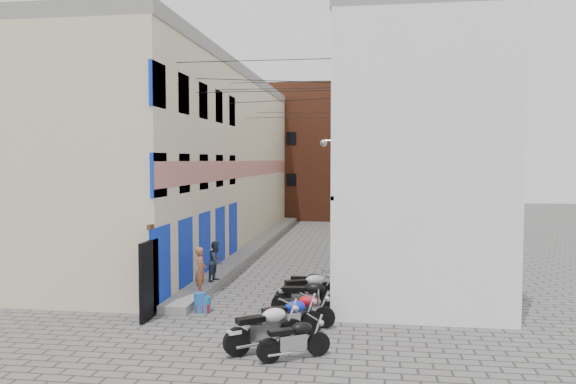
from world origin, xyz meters
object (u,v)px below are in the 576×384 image
at_px(motorcycle_b, 265,326).
at_px(motorcycle_e, 307,296).
at_px(motorcycle_c, 288,316).
at_px(motorcycle_f, 308,288).
at_px(water_jug_far, 200,302).
at_px(person_a, 201,270).
at_px(motorcycle_a, 294,337).
at_px(red_crate, 203,308).
at_px(person_b, 216,261).
at_px(motorcycle_d, 301,308).
at_px(motorcycle_g, 309,283).
at_px(water_jug_near, 206,304).

distance_m(motorcycle_b, motorcycle_e, 3.09).
xyz_separation_m(motorcycle_c, motorcycle_e, (0.27, 1.96, 0.04)).
height_order(motorcycle_f, water_jug_far, motorcycle_f).
bearing_deg(person_a, motorcycle_f, -106.05).
xyz_separation_m(motorcycle_a, motorcycle_f, (-0.17, 4.46, 0.09)).
xyz_separation_m(water_jug_far, red_crate, (0.09, 0.00, -0.16)).
height_order(motorcycle_a, person_b, person_b).
bearing_deg(motorcycle_d, motorcycle_g, 178.77).
xyz_separation_m(motorcycle_b, red_crate, (-2.42, 3.06, -0.48)).
xyz_separation_m(motorcycle_b, motorcycle_d, (0.59, 1.94, -0.08)).
xyz_separation_m(motorcycle_d, red_crate, (-3.01, 1.11, -0.40)).
height_order(motorcycle_g, red_crate, motorcycle_g).
bearing_deg(red_crate, motorcycle_g, 36.21).
height_order(motorcycle_a, motorcycle_c, motorcycle_c).
relative_size(motorcycle_d, person_b, 1.31).
relative_size(motorcycle_d, motorcycle_e, 0.89).
bearing_deg(motorcycle_c, motorcycle_f, 143.95).
bearing_deg(motorcycle_a, red_crate, -168.56).
relative_size(motorcycle_b, motorcycle_c, 1.08).
bearing_deg(red_crate, motorcycle_c, -35.64).
height_order(motorcycle_e, person_b, person_b).
relative_size(motorcycle_a, red_crate, 4.44).
xyz_separation_m(person_a, water_jug_far, (0.37, -1.27, -0.69)).
bearing_deg(motorcycle_a, motorcycle_d, 152.69).
xyz_separation_m(water_jug_near, red_crate, (-0.08, 0.00, -0.11)).
relative_size(motorcycle_a, motorcycle_e, 0.85).
bearing_deg(motorcycle_d, person_a, -128.11).
distance_m(motorcycle_a, red_crate, 4.72).
height_order(motorcycle_g, water_jug_near, motorcycle_g).
bearing_deg(motorcycle_e, motorcycle_a, -2.63).
bearing_deg(motorcycle_a, motorcycle_c, 163.04).
distance_m(motorcycle_c, person_b, 6.03).
bearing_deg(water_jug_far, motorcycle_d, -19.74).
height_order(person_b, water_jug_near, person_b).
distance_m(motorcycle_g, person_a, 3.47).
relative_size(motorcycle_g, person_a, 1.16).
xyz_separation_m(motorcycle_a, water_jug_near, (-3.06, 3.50, -0.28)).
distance_m(motorcycle_e, water_jug_far, 3.16).
bearing_deg(person_b, motorcycle_g, -92.22).
bearing_deg(red_crate, motorcycle_b, -51.68).
xyz_separation_m(motorcycle_f, person_a, (-3.43, 0.32, 0.38)).
height_order(motorcycle_d, red_crate, motorcycle_d).
distance_m(person_b, red_crate, 3.22).
bearing_deg(red_crate, water_jug_near, 0.00).
xyz_separation_m(motorcycle_a, person_b, (-3.60, 6.58, 0.44)).
distance_m(person_a, red_crate, 1.60).
xyz_separation_m(person_b, red_crate, (0.46, -3.08, -0.82)).
bearing_deg(motorcycle_b, motorcycle_e, 131.02).
bearing_deg(motorcycle_g, motorcycle_b, -7.84).
distance_m(motorcycle_b, water_jug_near, 3.87).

